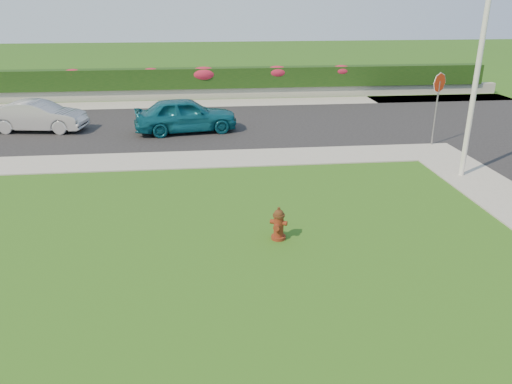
{
  "coord_description": "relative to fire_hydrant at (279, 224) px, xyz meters",
  "views": [
    {
      "loc": [
        -1.5,
        -7.97,
        5.35
      ],
      "look_at": [
        -0.25,
        3.37,
        0.9
      ],
      "focal_mm": 35.0,
      "sensor_mm": 36.0,
      "label": 1
    }
  ],
  "objects": [
    {
      "name": "ground",
      "position": [
        -0.19,
        -2.56,
        -0.38
      ],
      "size": [
        120.0,
        120.0,
        0.0
      ],
      "primitive_type": "plane",
      "color": "black",
      "rests_on": "ground"
    },
    {
      "name": "street_far",
      "position": [
        -5.19,
        11.44,
        -0.36
      ],
      "size": [
        26.0,
        8.0,
        0.04
      ],
      "primitive_type": "cube",
      "color": "black",
      "rests_on": "ground"
    },
    {
      "name": "sidewalk_far",
      "position": [
        -6.19,
        6.44,
        -0.36
      ],
      "size": [
        24.0,
        2.0,
        0.04
      ],
      "primitive_type": "cube",
      "color": "gray",
      "rests_on": "ground"
    },
    {
      "name": "curb_corner",
      "position": [
        6.81,
        6.44,
        -0.36
      ],
      "size": [
        2.0,
        2.0,
        0.04
      ],
      "primitive_type": "cube",
      "color": "gray",
      "rests_on": "ground"
    },
    {
      "name": "sidewalk_beyond",
      "position": [
        -1.19,
        16.44,
        -0.36
      ],
      "size": [
        34.0,
        2.0,
        0.04
      ],
      "primitive_type": "cube",
      "color": "gray",
      "rests_on": "ground"
    },
    {
      "name": "retaining_wall",
      "position": [
        -1.19,
        17.94,
        -0.08
      ],
      "size": [
        34.0,
        0.4,
        0.6
      ],
      "primitive_type": "cube",
      "color": "gray",
      "rests_on": "ground"
    },
    {
      "name": "hedge",
      "position": [
        -1.19,
        18.04,
        0.77
      ],
      "size": [
        32.0,
        0.9,
        1.1
      ],
      "primitive_type": "cube",
      "color": "black",
      "rests_on": "retaining_wall"
    },
    {
      "name": "fire_hydrant",
      "position": [
        0.0,
        0.0,
        0.0
      ],
      "size": [
        0.42,
        0.4,
        0.81
      ],
      "rotation": [
        0.0,
        0.0,
        -0.43
      ],
      "color": "#510F0C",
      "rests_on": "ground"
    },
    {
      "name": "sedan_teal",
      "position": [
        -2.37,
        10.35,
        0.38
      ],
      "size": [
        4.47,
        2.33,
        1.45
      ],
      "primitive_type": "imported",
      "rotation": [
        0.0,
        0.0,
        1.72
      ],
      "color": "#0D5166",
      "rests_on": "street_far"
    },
    {
      "name": "sedan_silver",
      "position": [
        -8.59,
        11.18,
        0.3
      ],
      "size": [
        4.06,
        1.92,
        1.29
      ],
      "primitive_type": "imported",
      "rotation": [
        0.0,
        0.0,
        1.42
      ],
      "color": "#A6A7AD",
      "rests_on": "street_far"
    },
    {
      "name": "utility_pole",
      "position": [
        6.51,
        3.78,
        2.62
      ],
      "size": [
        0.16,
        0.16,
        6.01
      ],
      "primitive_type": "cylinder",
      "color": "silver",
      "rests_on": "ground"
    },
    {
      "name": "stop_sign",
      "position": [
        7.14,
        7.34,
        1.71
      ],
      "size": [
        0.66,
        0.41,
        2.79
      ],
      "rotation": [
        0.0,
        0.0,
        0.16
      ],
      "color": "slate",
      "rests_on": "ground"
    },
    {
      "name": "flower_clump_b",
      "position": [
        -8.59,
        17.94,
        1.1
      ],
      "size": [
        1.09,
        0.7,
        0.55
      ],
      "primitive_type": "ellipsoid",
      "color": "#A81C34",
      "rests_on": "hedge"
    },
    {
      "name": "flower_clump_c",
      "position": [
        -4.39,
        17.94,
        1.11
      ],
      "size": [
        1.02,
        0.66,
        0.51
      ],
      "primitive_type": "ellipsoid",
      "color": "#A81C34",
      "rests_on": "hedge"
    },
    {
      "name": "flower_clump_d",
      "position": [
        -1.5,
        17.94,
        1.01
      ],
      "size": [
        1.56,
        1.0,
        0.78
      ],
      "primitive_type": "ellipsoid",
      "color": "#A81C34",
      "rests_on": "hedge"
    },
    {
      "name": "flower_clump_e",
      "position": [
        2.64,
        17.94,
        1.05
      ],
      "size": [
        1.37,
        0.88,
        0.68
      ],
      "primitive_type": "ellipsoid",
      "color": "#A81C34",
      "rests_on": "hedge"
    },
    {
      "name": "flower_clump_f",
      "position": [
        6.34,
        17.94,
        1.07
      ],
      "size": [
        1.25,
        0.8,
        0.62
      ],
      "primitive_type": "ellipsoid",
      "color": "#A81C34",
      "rests_on": "hedge"
    }
  ]
}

